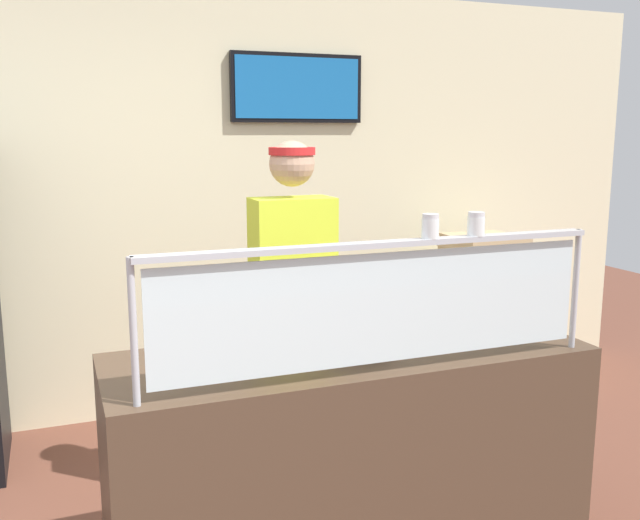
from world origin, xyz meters
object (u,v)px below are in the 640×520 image
Objects in this scene: parmesan_shaker at (430,228)px; pizza_server at (342,340)px; pizza_box_stack at (483,252)px; pepper_flake_shaker at (476,225)px; pizza_tray at (348,343)px; worker_figure at (294,302)px.

pizza_server is at bearing 125.21° from parmesan_shaker.
pepper_flake_shaker is at bearing -125.26° from pizza_box_stack.
pizza_tray is 4.79× the size of parmesan_shaker.
parmesan_shaker is at bearing -77.40° from worker_figure.
pizza_box_stack is at bearing 31.46° from pizza_server.
pizza_tray is at bearing 118.84° from parmesan_shaker.
pepper_flake_shaker reaches higher than pizza_box_stack.
pizza_tray is 4.84× the size of pepper_flake_shaker.
parmesan_shaker reaches higher than pizza_server.
worker_figure reaches higher than parmesan_shaker.
pepper_flake_shaker is 0.05× the size of worker_figure.
worker_figure is at bearing 113.47° from pepper_flake_shaker.
pizza_server is 3.23× the size of pepper_flake_shaker.
pepper_flake_shaker is (0.40, -0.30, 0.47)m from pizza_server.
parmesan_shaker and pepper_flake_shaker have the same top height.
pizza_tray is at bearing 138.95° from pepper_flake_shaker.
parmesan_shaker is at bearing -61.16° from pizza_tray.
pizza_server is 0.16× the size of worker_figure.
pizza_server is 0.69m from pepper_flake_shaker.
parmesan_shaker reaches higher than pizza_tray.
pizza_box_stack is at bearing 54.74° from pepper_flake_shaker.
pizza_tray is 0.59m from worker_figure.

